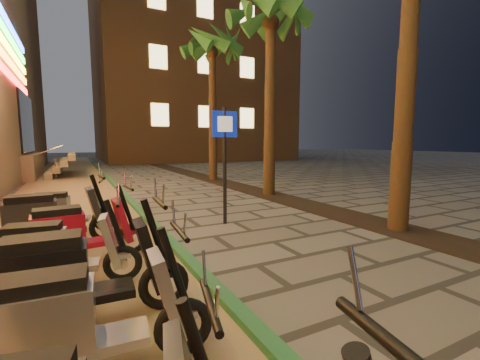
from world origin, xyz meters
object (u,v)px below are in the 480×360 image
scooter_7 (57,252)px  scooter_9 (50,218)px  scooter_8 (78,231)px  scooter_5 (82,319)px  scooter_10 (64,210)px  pedestrian_sign (225,149)px  scooter_6 (77,275)px

scooter_7 → scooter_9: size_ratio=0.88×
scooter_7 → scooter_8: (0.24, 0.86, 0.02)m
scooter_7 → scooter_9: (-0.16, 1.76, 0.06)m
scooter_8 → scooter_9: scooter_9 is taller
scooter_5 → scooter_7: bearing=101.5°
scooter_5 → scooter_9: bearing=100.5°
scooter_10 → scooter_7: bearing=-79.5°
scooter_5 → pedestrian_sign: bearing=56.7°
pedestrian_sign → scooter_6: pedestrian_sign is taller
scooter_5 → scooter_8: 2.69m
scooter_5 → scooter_9: 3.62m
scooter_8 → scooter_10: scooter_8 is taller
pedestrian_sign → scooter_8: size_ratio=1.57×
scooter_6 → scooter_10: (-0.19, 3.81, -0.07)m
scooter_7 → scooter_10: size_ratio=1.03×
scooter_6 → scooter_10: scooter_6 is taller
scooter_9 → scooter_5: bearing=-87.6°
pedestrian_sign → scooter_5: 5.01m
pedestrian_sign → scooter_10: size_ratio=1.67×
scooter_7 → scooter_9: bearing=104.0°
scooter_5 → scooter_6: (-0.02, 0.83, 0.04)m
pedestrian_sign → scooter_8: 3.40m
scooter_5 → scooter_8: (0.01, 2.69, 0.00)m
scooter_5 → scooter_10: 4.64m
scooter_8 → scooter_10: (-0.22, 1.95, -0.03)m
scooter_7 → scooter_8: bearing=83.3°
scooter_7 → scooter_6: bearing=-69.5°
scooter_7 → scooter_10: (0.02, 2.80, -0.01)m
scooter_5 → scooter_6: 0.83m
scooter_6 → pedestrian_sign: bearing=48.3°
pedestrian_sign → scooter_5: pedestrian_sign is taller
scooter_9 → scooter_10: size_ratio=1.16×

